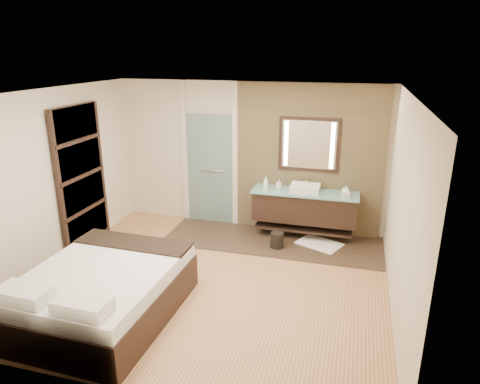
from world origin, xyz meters
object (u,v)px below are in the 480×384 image
(vanity, at_px, (304,207))
(bed, at_px, (103,292))
(mirror_unit, at_px, (309,145))
(waste_bin, at_px, (277,240))

(vanity, distance_m, bed, 3.75)
(mirror_unit, distance_m, bed, 4.15)
(vanity, xyz_separation_m, mirror_unit, (0.00, 0.24, 1.07))
(vanity, xyz_separation_m, waste_bin, (-0.37, -0.57, -0.44))
(mirror_unit, xyz_separation_m, bed, (-2.13, -3.31, -1.31))
(waste_bin, bearing_deg, vanity, 56.63)
(mirror_unit, relative_size, bed, 0.49)
(mirror_unit, relative_size, waste_bin, 3.79)
(vanity, xyz_separation_m, bed, (-2.13, -3.08, -0.24))
(bed, bearing_deg, waste_bin, 56.65)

